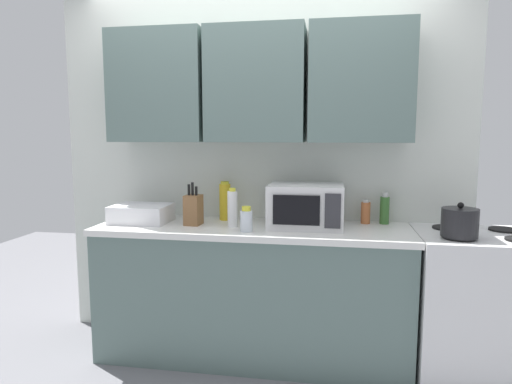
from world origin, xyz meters
TOP-DOWN VIEW (x-y plane):
  - wall_back_with_cabinets at (-0.00, -0.07)m, footprint 2.93×0.38m
  - counter_run at (0.00, -0.30)m, footprint 2.06×0.63m
  - stove_range at (1.42, -0.32)m, footprint 0.76×0.64m
  - kettle at (1.25, -0.46)m, footprint 0.21×0.21m
  - microwave at (0.35, -0.27)m, footprint 0.48×0.37m
  - dish_rack at (-0.78, -0.30)m, footprint 0.38×0.30m
  - knife_block at (-0.40, -0.33)m, footprint 0.11×0.13m
  - bottle_clear_tall at (-0.01, -0.48)m, footprint 0.08×0.08m
  - bottle_yellow_mustard at (-0.23, -0.12)m, footprint 0.08×0.08m
  - bottle_green_oil at (0.87, -0.08)m, footprint 0.06×0.06m
  - bottle_spice_jar at (0.74, -0.09)m, footprint 0.06×0.06m
  - bottle_white_jar at (-0.12, -0.35)m, footprint 0.07×0.07m

SIDE VIEW (x-z plane):
  - counter_run at x=0.00m, z-range 0.00..0.90m
  - stove_range at x=1.42m, z-range 0.00..0.91m
  - dish_rack at x=-0.78m, z-range 0.90..1.02m
  - bottle_clear_tall at x=-0.01m, z-range 0.89..1.05m
  - bottle_spice_jar at x=0.74m, z-range 0.89..1.06m
  - kettle at x=1.25m, z-range 0.89..1.10m
  - bottle_green_oil at x=0.87m, z-range 0.89..1.11m
  - knife_block at x=-0.40m, z-range 0.86..1.15m
  - bottle_white_jar at x=-0.12m, z-range 0.89..1.15m
  - bottle_yellow_mustard at x=-0.23m, z-range 0.90..1.17m
  - microwave at x=0.35m, z-range 0.90..1.18m
  - wall_back_with_cabinets at x=0.00m, z-range 0.27..2.87m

